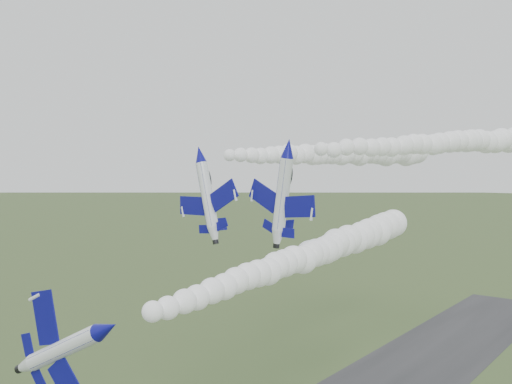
% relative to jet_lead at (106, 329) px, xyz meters
% --- Properties ---
extents(jet_lead, '(4.74, 12.08, 9.00)m').
position_rel_jet_lead_xyz_m(jet_lead, '(0.00, 0.00, 0.00)').
color(jet_lead, white).
extents(smoke_trail_jet_lead, '(13.99, 62.65, 4.57)m').
position_rel_jet_lead_xyz_m(smoke_trail_jet_lead, '(-3.23, 34.31, 1.22)').
color(smoke_trail_jet_lead, white).
extents(jet_pair_left, '(11.21, 13.80, 4.16)m').
position_rel_jet_lead_xyz_m(jet_pair_left, '(-20.02, 31.42, 13.83)').
color(jet_pair_left, white).
extents(smoke_trail_jet_pair_left, '(10.53, 68.76, 5.48)m').
position_rel_jet_lead_xyz_m(smoke_trail_jet_pair_left, '(-18.19, 69.04, 14.61)').
color(smoke_trail_jet_pair_left, white).
extents(jet_pair_right, '(11.50, 13.73, 3.73)m').
position_rel_jet_lead_xyz_m(jet_pair_right, '(-4.92, 30.95, 14.35)').
color(jet_pair_right, white).
extents(smoke_trail_jet_pair_right, '(18.49, 72.39, 4.85)m').
position_rel_jet_lead_xyz_m(smoke_trail_jet_pair_right, '(3.33, 70.18, 16.21)').
color(smoke_trail_jet_pair_right, white).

